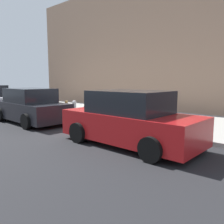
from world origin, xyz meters
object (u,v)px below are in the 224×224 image
Objects in this scene: suitcase_red_5 at (113,113)px; suitcase_black_6 at (103,114)px; suitcase_maroon_2 at (143,118)px; bollard_post at (66,108)px; parked_car_charcoal_1 at (31,107)px; suitcase_navy_7 at (94,113)px; fire_hydrant at (74,108)px; suitcase_navy_0 at (167,120)px; parked_car_red_0 at (129,120)px; suitcase_teal_3 at (132,117)px; suitcase_olive_1 at (156,121)px; suitcase_olive_8 at (88,112)px; suitcase_silver_4 at (120,115)px.

suitcase_red_5 is 0.54m from suitcase_black_6.
suitcase_maroon_2 reaches higher than bollard_post.
suitcase_maroon_2 is 5.24m from parked_car_charcoal_1.
parked_car_charcoal_1 is (2.11, 2.05, 0.30)m from suitcase_navy_7.
fire_hydrant is at bearing -0.36° from suitcase_maroon_2.
suitcase_navy_0 is at bearing -179.57° from fire_hydrant.
parked_car_red_0 is at bearing 157.82° from fire_hydrant.
suitcase_black_6 is (0.53, 0.05, -0.10)m from suitcase_red_5.
suitcase_teal_3 is 4.76m from parked_car_charcoal_1.
suitcase_navy_7 reaches higher than suitcase_navy_0.
suitcase_olive_1 is 2.67m from suitcase_black_6.
suitcase_maroon_2 is (0.55, 0.08, 0.04)m from suitcase_olive_1.
suitcase_maroon_2 is at bearing 175.50° from suitcase_teal_3.
suitcase_olive_8 is at bearing -27.46° from parked_car_red_0.
suitcase_olive_1 is 5.78m from parked_car_charcoal_1.
suitcase_navy_7 is 1.12× the size of bollard_post.
suitcase_navy_7 is at bearing -1.25° from suitcase_silver_4.
suitcase_maroon_2 is at bearing 8.67° from suitcase_olive_1.
parked_car_red_0 is (-2.01, 2.01, 0.29)m from suitcase_silver_4.
suitcase_maroon_2 reaches higher than suitcase_black_6.
suitcase_silver_4 is 2.86m from parked_car_red_0.
suitcase_black_6 is at bearing 5.61° from suitcase_red_5.
suitcase_maroon_2 is 1.24× the size of bollard_post.
suitcase_red_5 is at bearing -174.39° from suitcase_black_6.
suitcase_maroon_2 is at bearing -179.07° from suitcase_black_6.
suitcase_red_5 is at bearing 1.47° from suitcase_teal_3.
suitcase_silver_4 is (1.64, 0.14, 0.06)m from suitcase_olive_1.
suitcase_maroon_2 reaches higher than suitcase_olive_1.
suitcase_maroon_2 reaches higher than fire_hydrant.
suitcase_navy_7 is (2.70, 0.02, -0.01)m from suitcase_maroon_2.
parked_car_red_0 is (0.13, 2.13, 0.26)m from suitcase_navy_0.
suitcase_red_5 is 1.05× the size of suitcase_black_6.
bollard_post is (4.12, 0.17, 0.07)m from suitcase_teal_3.
suitcase_navy_0 is 6.23m from parked_car_charcoal_1.
suitcase_red_5 is at bearing 1.07° from suitcase_navy_0.
fire_hydrant is (2.10, -0.06, 0.12)m from suitcase_black_6.
suitcase_olive_1 is 3.78m from suitcase_olive_8.
suitcase_teal_3 is 0.88× the size of bollard_post.
bollard_post is at bearing 2.32° from suitcase_teal_3.
suitcase_navy_0 is 2.63m from suitcase_red_5.
suitcase_olive_8 is at bearing -126.16° from parked_car_charcoal_1.
suitcase_silver_4 reaches higher than suitcase_navy_0.
suitcase_navy_7 reaches higher than suitcase_olive_8.
parked_car_charcoal_1 is (5.85, 2.13, 0.23)m from suitcase_navy_0.
suitcase_navy_0 is 0.50m from suitcase_olive_1.
bollard_post is at bearing 1.98° from suitcase_black_6.
suitcase_black_6 is 2.10m from fire_hydrant.
suitcase_olive_1 is 1.10m from suitcase_teal_3.
suitcase_olive_1 is 3.24m from suitcase_navy_7.
suitcase_teal_3 is 2.68m from suitcase_olive_8.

